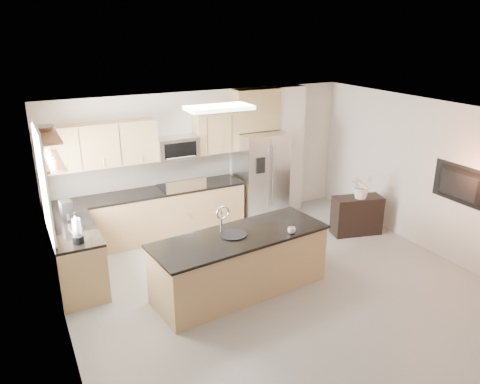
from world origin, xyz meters
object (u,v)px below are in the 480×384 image
microwave (177,148)px  credenza (357,215)px  refrigerator (260,176)px  cup (291,230)px  television (458,186)px  blender (77,232)px  coffee_maker (67,211)px  platter (233,235)px  flower_vase (362,180)px  range (182,209)px  kettle (76,222)px  island (240,263)px  bowl (44,128)px

microwave → credenza: microwave is taller
refrigerator → cup: bearing=-109.9°
television → blender: bearing=74.8°
coffee_maker → television: size_ratio=0.29×
platter → flower_vase: flower_vase is taller
credenza → cup: 2.53m
credenza → flower_vase: (0.01, -0.05, 0.72)m
range → coffee_maker: 2.29m
range → cup: (0.72, -2.64, 0.48)m
credenza → kettle: (-4.94, 0.44, 0.67)m
range → coffee_maker: (-2.09, -0.69, 0.60)m
island → coffee_maker: bearing=135.8°
blender → bowl: 1.56m
refrigerator → bowl: 4.25m
range → refrigerator: bearing=-1.6°
kettle → microwave: bearing=31.0°
refrigerator → blender: 4.05m
blender → microwave: bearing=39.7°
microwave → bowl: (-2.25, -0.89, 0.75)m
platter → flower_vase: bearing=14.1°
microwave → flower_vase: size_ratio=1.07×
island → coffee_maker: (-2.13, 1.66, 0.61)m
microwave → kettle: 2.44m
microwave → coffee_maker: 2.32m
island → kettle: size_ratio=10.62×
microwave → refrigerator: microwave is taller
refrigerator → range: bearing=178.4°
credenza → coffee_maker: bearing=-175.4°
microwave → kettle: (-2.02, -1.22, -0.60)m
kettle → television: 5.90m
flower_vase → television: bearing=-69.3°
credenza → flower_vase: 0.72m
coffee_maker → television: bearing=-23.4°
range → platter: 2.37m
microwave → platter: bearing=-91.4°
range → blender: (-2.08, -1.60, 0.60)m
credenza → bowl: bowl is taller
island → flower_vase: 3.06m
credenza → flower_vase: bearing=-65.7°
television → credenza: bearing=20.4°
range → platter: (-0.06, -2.32, 0.45)m
island → flower_vase: (2.89, 0.78, 0.63)m
microwave → island: 2.74m
refrigerator → bowl: (-3.91, -0.72, 1.49)m
refrigerator → bowl: size_ratio=4.62×
range → blender: size_ratio=3.17×
coffee_maker → flower_vase: size_ratio=0.44×
credenza → coffee_maker: (-5.01, 0.83, 0.70)m
blender → platter: bearing=-19.7°
platter → kettle: size_ratio=1.52×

